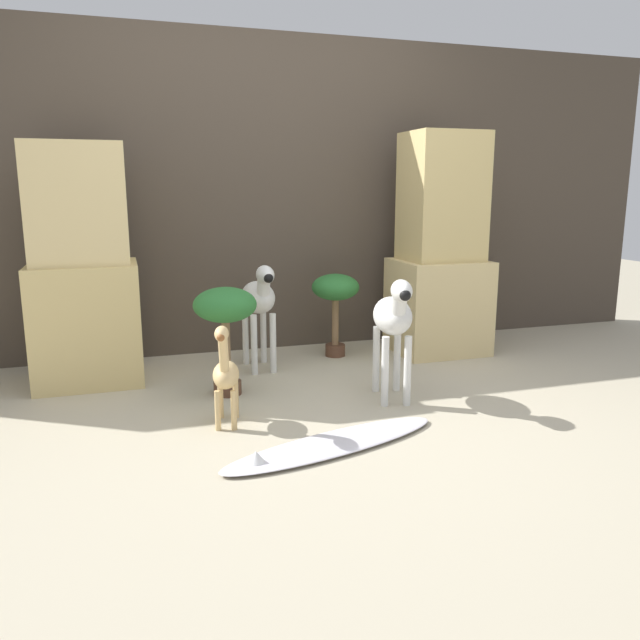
# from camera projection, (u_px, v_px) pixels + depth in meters

# --- Properties ---
(ground_plane) EXTENTS (14.00, 14.00, 0.00)m
(ground_plane) POSITION_uv_depth(u_px,v_px,m) (330.00, 422.00, 3.15)
(ground_plane) COLOR #B2A88E
(wall_back) EXTENTS (6.40, 0.08, 2.20)m
(wall_back) POSITION_uv_depth(u_px,v_px,m) (259.00, 197.00, 4.41)
(wall_back) COLOR #473D33
(wall_back) RESTS_ON ground_plane
(rock_pillar_left) EXTENTS (0.62, 0.54, 1.41)m
(rock_pillar_left) POSITION_uv_depth(u_px,v_px,m) (83.00, 274.00, 3.69)
(rock_pillar_left) COLOR #D1B775
(rock_pillar_left) RESTS_ON ground_plane
(rock_pillar_right) EXTENTS (0.62, 0.54, 1.53)m
(rock_pillar_right) POSITION_uv_depth(u_px,v_px,m) (440.00, 256.00, 4.39)
(rock_pillar_right) COLOR #DBC184
(rock_pillar_right) RESTS_ON ground_plane
(zebra_right) EXTENTS (0.27, 0.50, 0.70)m
(zebra_right) POSITION_uv_depth(u_px,v_px,m) (394.00, 318.00, 3.39)
(zebra_right) COLOR silver
(zebra_right) RESTS_ON ground_plane
(zebra_left) EXTENTS (0.21, 0.49, 0.70)m
(zebra_left) POSITION_uv_depth(u_px,v_px,m) (259.00, 299.00, 3.97)
(zebra_left) COLOR silver
(zebra_left) RESTS_ON ground_plane
(giraffe_figurine) EXTENTS (0.18, 0.37, 0.54)m
(giraffe_figurine) POSITION_uv_depth(u_px,v_px,m) (226.00, 372.00, 3.05)
(giraffe_figurine) COLOR tan
(giraffe_figurine) RESTS_ON ground_plane
(potted_palm_front) EXTENTS (0.35, 0.35, 0.62)m
(potted_palm_front) POSITION_uv_depth(u_px,v_px,m) (225.00, 312.00, 3.48)
(potted_palm_front) COLOR #513323
(potted_palm_front) RESTS_ON ground_plane
(potted_palm_back) EXTENTS (0.33, 0.33, 0.58)m
(potted_palm_back) POSITION_uv_depth(u_px,v_px,m) (335.00, 293.00, 4.30)
(potted_palm_back) COLOR #513323
(potted_palm_back) RESTS_ON ground_plane
(surfboard) EXTENTS (1.17, 0.57, 0.08)m
(surfboard) POSITION_uv_depth(u_px,v_px,m) (332.00, 444.00, 2.84)
(surfboard) COLOR silver
(surfboard) RESTS_ON ground_plane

